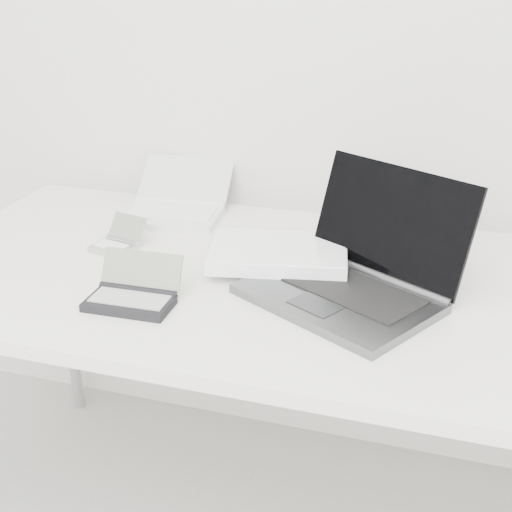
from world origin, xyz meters
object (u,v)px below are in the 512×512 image
(laptop_large, at_px, (323,267))
(netbook_open_white, at_px, (176,205))
(desk, at_px, (275,296))
(palmtop_charcoal, at_px, (133,295))

(laptop_large, distance_m, netbook_open_white, 0.54)
(desk, bearing_deg, netbook_open_white, 140.67)
(laptop_large, bearing_deg, palmtop_charcoal, -120.86)
(desk, distance_m, netbook_open_white, 0.46)
(desk, height_order, laptop_large, laptop_large)
(netbook_open_white, bearing_deg, desk, -45.71)
(desk, relative_size, laptop_large, 2.82)
(laptop_large, xyz_separation_m, netbook_open_white, (-0.45, 0.29, -0.02))
(desk, xyz_separation_m, palmtop_charcoal, (-0.23, -0.20, 0.06))
(desk, relative_size, netbook_open_white, 5.01)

